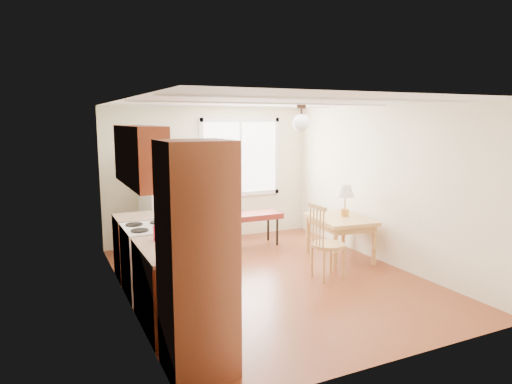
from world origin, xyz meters
TOP-DOWN VIEW (x-y plane):
  - room_shell at (0.00, 0.00)m, footprint 4.60×5.60m
  - kitchen_run at (-1.72, -0.63)m, footprint 0.65×3.40m
  - window_unit at (0.60, 2.47)m, footprint 1.64×0.05m
  - pendant_light at (0.70, 0.40)m, footprint 0.26×0.26m
  - refrigerator at (-1.00, 1.91)m, footprint 0.83×0.83m
  - bench at (0.38, 1.74)m, footprint 1.30×0.50m
  - dining_table at (1.48, 0.41)m, footprint 0.95×1.19m
  - chair at (0.65, -0.30)m, footprint 0.48×0.48m
  - table_lamp at (1.60, 0.47)m, footprint 0.30×0.30m
  - coffee_maker at (-1.72, -1.26)m, footprint 0.19×0.23m
  - kettle at (-1.72, -0.49)m, footprint 0.12×0.12m

SIDE VIEW (x-z plane):
  - bench at x=0.38m, z-range 0.23..0.83m
  - dining_table at x=1.48m, z-range 0.24..0.93m
  - chair at x=0.65m, z-range 0.08..1.17m
  - kitchen_run at x=-1.72m, z-range -0.26..1.94m
  - refrigerator at x=-1.00m, z-range 0.00..1.86m
  - kettle at x=-1.72m, z-range 0.88..1.11m
  - coffee_maker at x=-1.72m, z-range 0.86..1.18m
  - table_lamp at x=1.60m, z-range 0.81..1.33m
  - room_shell at x=0.00m, z-range -0.06..2.56m
  - window_unit at x=0.60m, z-range 0.79..2.31m
  - pendant_light at x=0.70m, z-range 2.04..2.44m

